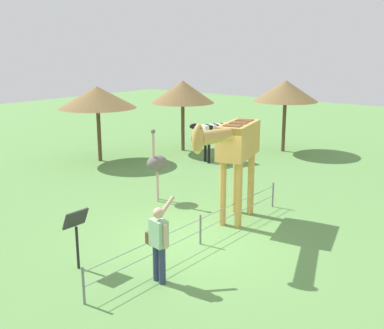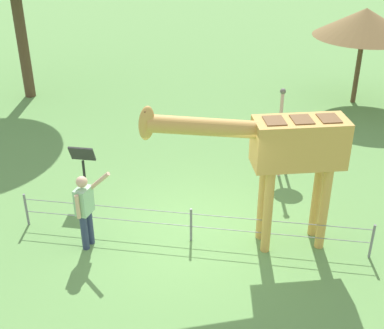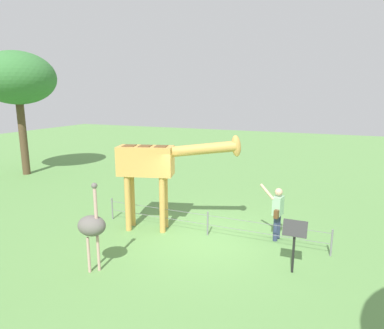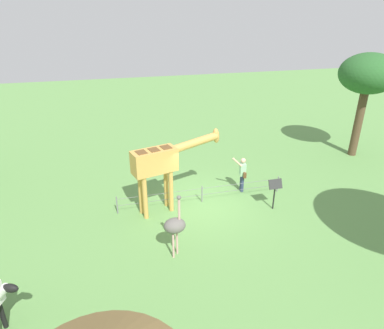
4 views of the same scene
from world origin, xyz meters
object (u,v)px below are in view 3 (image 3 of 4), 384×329
at_px(giraffe, 156,165).
at_px(tree_west, 17,79).
at_px(visitor, 277,211).
at_px(info_sign, 294,236).
at_px(ostrich, 92,226).

xyz_separation_m(giraffe, tree_west, (-10.14, 3.91, 2.90)).
bearing_deg(giraffe, tree_west, 158.89).
bearing_deg(visitor, info_sign, -69.15).
relative_size(ostrich, info_sign, 1.70).
height_order(giraffe, tree_west, tree_west).
bearing_deg(info_sign, visitor, 110.85).
bearing_deg(visitor, giraffe, -169.63).
bearing_deg(info_sign, tree_west, 160.93).
bearing_deg(ostrich, info_sign, 22.25).
bearing_deg(visitor, ostrich, -136.72).
height_order(visitor, ostrich, ostrich).
relative_size(giraffe, info_sign, 2.87).
bearing_deg(tree_west, visitor, -13.26).
xyz_separation_m(visitor, info_sign, (0.66, -1.75, 0.05)).
xyz_separation_m(tree_west, info_sign, (14.45, -4.99, -4.05)).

